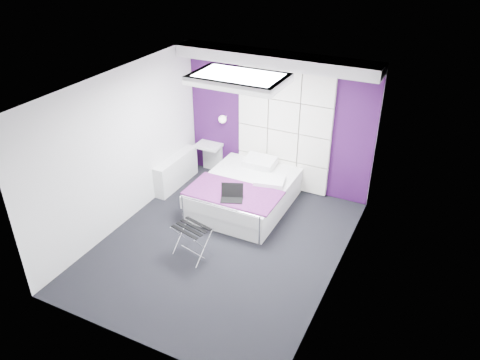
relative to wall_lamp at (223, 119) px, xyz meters
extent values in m
plane|color=black|center=(1.05, -2.06, -1.22)|extent=(4.40, 4.40, 0.00)
plane|color=white|center=(1.05, -2.06, 1.38)|extent=(4.40, 4.40, 0.00)
plane|color=white|center=(1.05, 0.14, 0.08)|extent=(3.60, 0.00, 3.60)
plane|color=white|center=(-0.75, -2.06, 0.08)|extent=(0.00, 4.40, 4.40)
plane|color=white|center=(2.85, -2.06, 0.08)|extent=(0.00, 4.40, 4.40)
cube|color=#370F44|center=(1.05, 0.13, 0.08)|extent=(3.58, 0.02, 2.58)
cube|color=white|center=(1.05, -0.11, 1.28)|extent=(3.58, 0.50, 0.20)
sphere|color=white|center=(0.00, 0.00, 0.00)|extent=(0.15, 0.15, 0.15)
cube|color=white|center=(-0.64, -0.76, -0.92)|extent=(0.22, 1.20, 0.60)
cube|color=white|center=(0.88, -0.88, -1.08)|extent=(1.47, 1.84, 0.28)
cube|color=white|center=(0.88, -0.88, -0.83)|extent=(1.51, 1.88, 0.23)
cube|color=#4C144A|center=(0.88, -1.34, -0.70)|extent=(1.57, 0.83, 0.03)
cube|color=white|center=(-0.32, -0.04, -0.61)|extent=(0.50, 0.39, 0.06)
cube|color=black|center=(0.77, -2.49, -0.71)|extent=(0.53, 0.39, 0.01)
cube|color=black|center=(0.97, -1.56, -0.68)|extent=(0.36, 0.25, 0.02)
cube|color=black|center=(0.97, -1.43, -0.55)|extent=(0.36, 0.01, 0.24)
camera|label=1|loc=(3.96, -7.32, 3.35)|focal=35.00mm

